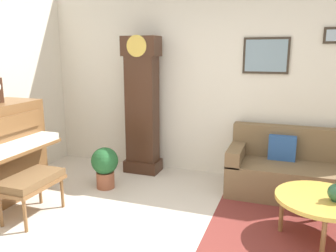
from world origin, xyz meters
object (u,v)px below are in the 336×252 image
at_px(coffee_table, 322,200).
at_px(couch, 305,172).
at_px(piano_bench, 31,182).
at_px(grandfather_clock, 142,109).
at_px(potted_plant, 105,165).

bearing_deg(coffee_table, couch, 96.07).
relative_size(piano_bench, grandfather_clock, 0.34).
xyz_separation_m(coffee_table, potted_plant, (-2.62, 0.40, -0.07)).
bearing_deg(piano_bench, couch, 29.61).
height_order(couch, coffee_table, couch).
bearing_deg(potted_plant, piano_bench, -108.96).
bearing_deg(piano_bench, coffee_table, 11.24).
bearing_deg(grandfather_clock, piano_bench, -107.44).
xyz_separation_m(grandfather_clock, couch, (2.30, -0.14, -0.65)).
height_order(piano_bench, grandfather_clock, grandfather_clock).
bearing_deg(grandfather_clock, potted_plant, -105.47).
bearing_deg(grandfather_clock, couch, -3.45).
height_order(grandfather_clock, potted_plant, grandfather_clock).
relative_size(piano_bench, potted_plant, 1.25).
bearing_deg(coffee_table, piano_bench, -168.76).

